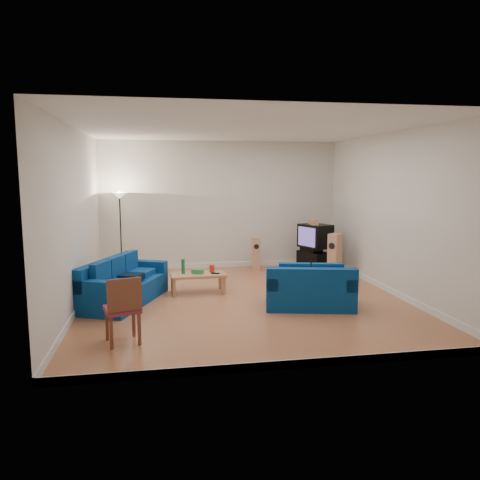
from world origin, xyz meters
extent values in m
cube|color=brown|center=(0.00, 0.00, 0.00)|extent=(6.00, 6.50, 0.01)
cube|color=white|center=(0.00, 0.00, 3.20)|extent=(6.00, 6.50, 0.01)
cube|color=silver|center=(0.00, 3.25, 1.60)|extent=(6.00, 0.01, 3.20)
cube|color=silver|center=(0.00, -3.25, 1.60)|extent=(6.00, 0.01, 3.20)
cube|color=silver|center=(-3.00, 0.00, 1.60)|extent=(0.01, 6.50, 3.20)
cube|color=silver|center=(3.00, 0.00, 1.60)|extent=(0.01, 6.50, 3.20)
cube|color=white|center=(0.00, 3.24, 0.06)|extent=(6.00, 0.02, 0.12)
cube|color=white|center=(0.00, -3.24, 0.06)|extent=(6.00, 0.02, 0.12)
cube|color=white|center=(-2.99, 0.00, 0.06)|extent=(0.02, 6.50, 0.12)
cube|color=white|center=(2.99, 0.00, 0.06)|extent=(0.02, 6.50, 0.12)
cube|color=navy|center=(-2.22, 0.21, 0.20)|extent=(1.63, 2.27, 0.40)
cube|color=navy|center=(-2.54, 0.34, 0.60)|extent=(1.00, 2.00, 0.41)
cube|color=navy|center=(-1.86, 1.07, 0.51)|extent=(0.91, 0.54, 0.23)
cube|color=navy|center=(-2.58, -0.66, 0.51)|extent=(0.91, 0.54, 0.23)
cube|color=black|center=(-2.09, 0.15, 0.49)|extent=(0.50, 0.50, 0.11)
cube|color=navy|center=(1.09, -0.67, 0.19)|extent=(1.71, 1.19, 0.39)
cube|color=navy|center=(1.01, -1.00, 0.58)|extent=(1.56, 0.54, 0.39)
cube|color=navy|center=(0.42, -0.52, 0.50)|extent=(0.39, 0.89, 0.22)
cube|color=navy|center=(1.75, -0.82, 0.50)|extent=(0.39, 0.89, 0.22)
cube|color=black|center=(1.12, -0.53, 0.48)|extent=(0.44, 0.44, 0.11)
cube|color=tan|center=(-0.81, 0.68, 0.37)|extent=(1.11, 0.60, 0.05)
cube|color=tan|center=(-1.29, 0.44, 0.17)|extent=(0.06, 0.06, 0.35)
cube|color=tan|center=(-1.32, 0.88, 0.17)|extent=(0.06, 0.06, 0.35)
cube|color=tan|center=(-0.31, 0.49, 0.17)|extent=(0.06, 0.06, 0.35)
cube|color=tan|center=(-0.33, 0.93, 0.17)|extent=(0.06, 0.06, 0.35)
cylinder|color=#197233|center=(-1.10, 0.73, 0.54)|extent=(0.09, 0.09, 0.30)
cube|color=green|center=(-0.81, 0.68, 0.44)|extent=(0.26, 0.20, 0.09)
cylinder|color=red|center=(-0.51, 0.79, 0.47)|extent=(0.14, 0.14, 0.15)
cube|color=black|center=(-0.46, 0.61, 0.41)|extent=(0.18, 0.11, 0.02)
cube|color=black|center=(2.19, 2.38, 0.24)|extent=(0.70, 0.89, 0.48)
cube|color=black|center=(2.15, 2.42, 0.53)|extent=(0.54, 0.57, 0.10)
cube|color=black|center=(2.23, 2.37, 0.87)|extent=(0.79, 0.90, 0.58)
cube|color=#4E3D87|center=(1.97, 2.26, 0.87)|extent=(0.25, 0.56, 0.46)
cube|color=tan|center=(2.16, 2.34, 1.23)|extent=(0.18, 0.41, 0.14)
cube|color=tan|center=(0.80, 2.70, 0.42)|extent=(0.22, 0.27, 0.83)
cylinder|color=black|center=(0.79, 2.57, 0.61)|extent=(0.12, 0.03, 0.12)
cube|color=tan|center=(2.45, 1.62, 0.51)|extent=(0.38, 0.37, 1.02)
cylinder|color=black|center=(2.33, 1.52, 0.75)|extent=(0.11, 0.13, 0.15)
cylinder|color=black|center=(-2.45, 2.70, 0.02)|extent=(0.25, 0.25, 0.03)
cylinder|color=black|center=(-2.45, 2.70, 0.94)|extent=(0.03, 0.03, 1.83)
cone|color=white|center=(-2.45, 2.70, 1.88)|extent=(0.33, 0.33, 0.15)
cube|color=brown|center=(-2.24, -2.18, 0.23)|extent=(0.05, 0.05, 0.47)
cube|color=brown|center=(-2.33, -1.81, 0.23)|extent=(0.05, 0.05, 0.47)
cube|color=brown|center=(-1.87, -2.08, 0.23)|extent=(0.05, 0.05, 0.47)
cube|color=brown|center=(-1.96, -1.71, 0.23)|extent=(0.05, 0.05, 0.47)
cube|color=maroon|center=(-2.10, -1.94, 0.49)|extent=(0.57, 0.57, 0.06)
cube|color=brown|center=(-2.05, -2.15, 0.74)|extent=(0.46, 0.16, 0.47)
camera|label=1|loc=(-1.56, -8.53, 2.38)|focal=35.00mm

